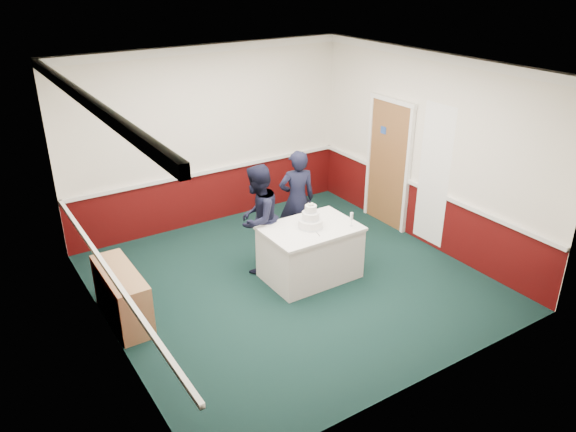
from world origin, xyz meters
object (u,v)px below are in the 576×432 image
sideboard (122,295)px  person_woman (297,199)px  cake_knife (317,233)px  person_man (258,219)px  wedding_cake (311,220)px  champagne_flute (352,217)px  cake_table (310,252)px

sideboard → person_woman: 3.06m
sideboard → person_woman: bearing=10.0°
sideboard → cake_knife: cake_knife is taller
sideboard → person_man: person_man is taller
wedding_cake → person_man: 0.79m
person_woman → wedding_cake: bearing=84.7°
person_woman → person_man: bearing=37.2°
sideboard → champagne_flute: (3.09, -0.68, 0.58)m
cake_knife → champagne_flute: bearing=6.3°
cake_knife → person_man: 0.93m
cake_table → cake_knife: 0.44m
person_woman → cake_table: bearing=84.7°
cake_table → wedding_cake: 0.50m
person_woman → champagne_flute: bearing=112.8°
cake_table → person_woman: (0.39, 0.93, 0.39)m
wedding_cake → champagne_flute: 0.57m
cake_knife → cake_table: bearing=96.4°
champagne_flute → person_man: size_ratio=0.13×
wedding_cake → cake_knife: size_ratio=1.65×
cake_table → champagne_flute: champagne_flute is taller
champagne_flute → person_man: 1.34m
sideboard → wedding_cake: bearing=-8.9°
sideboard → wedding_cake: size_ratio=3.30×
sideboard → wedding_cake: (2.59, -0.40, 0.55)m
wedding_cake → person_woman: bearing=67.3°
cake_knife → person_man: bearing=135.0°
wedding_cake → person_man: size_ratio=0.23×
cake_table → person_man: 0.88m
wedding_cake → champagne_flute: size_ratio=1.78×
sideboard → cake_knife: size_ratio=5.45×
cake_knife → sideboard: bearing=-178.4°
wedding_cake → cake_knife: bearing=-98.5°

